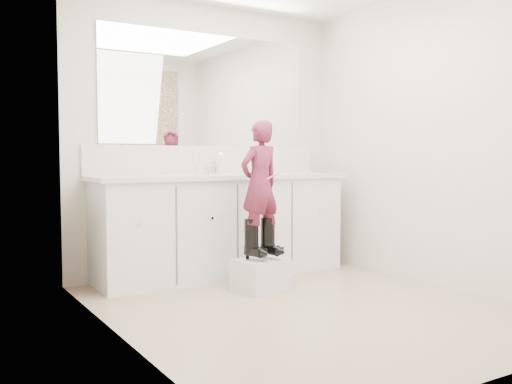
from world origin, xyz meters
TOP-DOWN VIEW (x-y plane):
  - floor at (0.00, 0.00)m, footprint 3.00×3.00m
  - wall_back at (0.00, 1.50)m, footprint 2.60×0.00m
  - wall_front at (0.00, -1.50)m, footprint 2.60×0.00m
  - wall_left at (-1.30, 0.00)m, footprint 0.00×3.00m
  - wall_right at (1.30, 0.00)m, footprint 0.00×3.00m
  - vanity_cabinet at (0.00, 1.23)m, footprint 2.20×0.55m
  - countertop at (0.00, 1.21)m, footprint 2.28×0.58m
  - backsplash at (0.00, 1.49)m, footprint 2.28×0.03m
  - mirror at (0.00, 1.49)m, footprint 2.00×0.02m
  - dot_panel at (0.00, -1.49)m, footprint 2.00×0.01m
  - faucet at (0.00, 1.38)m, footprint 0.08×0.08m
  - cup at (0.28, 1.20)m, footprint 0.10×0.10m
  - soap_bottle at (-0.20, 1.26)m, footprint 0.09×0.09m
  - step_stool at (0.00, 0.58)m, footprint 0.43×0.38m
  - boot_left at (-0.07, 0.60)m, footprint 0.15×0.23m
  - boot_right at (0.08, 0.60)m, footprint 0.15×0.23m
  - toddler at (0.00, 0.60)m, footprint 0.39×0.29m
  - toothbrush at (0.07, 0.52)m, footprint 0.14×0.03m

SIDE VIEW (x-z plane):
  - floor at x=0.00m, z-range 0.00..0.00m
  - step_stool at x=0.00m, z-range 0.00..0.25m
  - boot_left at x=-0.07m, z-range 0.25..0.57m
  - boot_right at x=0.08m, z-range 0.25..0.57m
  - vanity_cabinet at x=0.00m, z-range 0.00..0.85m
  - toddler at x=0.00m, z-range 0.35..1.32m
  - countertop at x=0.00m, z-range 0.85..0.89m
  - toothbrush at x=0.07m, z-range 0.87..0.93m
  - cup at x=0.28m, z-range 0.89..0.98m
  - faucet at x=0.00m, z-range 0.89..0.99m
  - soap_bottle at x=-0.20m, z-range 0.89..1.06m
  - backsplash at x=0.00m, z-range 0.89..1.14m
  - wall_back at x=0.00m, z-range -0.10..2.50m
  - wall_front at x=0.00m, z-range -0.10..2.50m
  - wall_left at x=-1.30m, z-range -0.30..2.70m
  - wall_right at x=1.30m, z-range -0.30..2.70m
  - mirror at x=0.00m, z-range 1.14..2.14m
  - dot_panel at x=0.00m, z-range 1.05..2.25m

